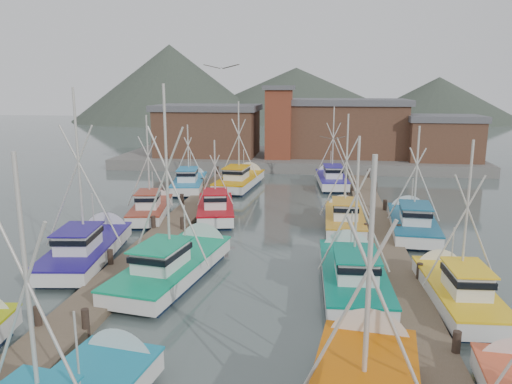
# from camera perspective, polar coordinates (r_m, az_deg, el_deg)

# --- Properties ---
(ground) EXTENTS (260.00, 260.00, 0.00)m
(ground) POSITION_cam_1_polar(r_m,az_deg,el_deg) (28.00, 0.84, -8.31)
(ground) COLOR #495754
(ground) RESTS_ON ground
(dock_left) EXTENTS (2.30, 46.00, 1.50)m
(dock_left) POSITION_cam_1_polar(r_m,az_deg,el_deg) (33.14, -10.49, -4.86)
(dock_left) COLOR brown
(dock_left) RESTS_ON ground
(dock_right) EXTENTS (2.30, 46.00, 1.50)m
(dock_right) POSITION_cam_1_polar(r_m,az_deg,el_deg) (31.85, 14.38, -5.75)
(dock_right) COLOR brown
(dock_right) RESTS_ON ground
(quay) EXTENTS (44.00, 16.00, 1.20)m
(quay) POSITION_cam_1_polar(r_m,az_deg,el_deg) (63.80, 4.67, 3.81)
(quay) COLOR slate
(quay) RESTS_ON ground
(shed_left) EXTENTS (12.72, 8.48, 6.20)m
(shed_left) POSITION_cam_1_polar(r_m,az_deg,el_deg) (62.89, -5.50, 7.10)
(shed_left) COLOR brown
(shed_left) RESTS_ON quay
(shed_center) EXTENTS (14.84, 9.54, 6.90)m
(shed_center) POSITION_cam_1_polar(r_m,az_deg,el_deg) (63.35, 10.21, 7.32)
(shed_center) COLOR brown
(shed_center) RESTS_ON quay
(shed_right) EXTENTS (8.48, 6.36, 5.20)m
(shed_right) POSITION_cam_1_polar(r_m,az_deg,el_deg) (61.97, 20.56, 5.85)
(shed_right) COLOR brown
(shed_right) RESTS_ON quay
(lookout_tower) EXTENTS (3.60, 3.60, 8.50)m
(lookout_tower) POSITION_cam_1_polar(r_m,az_deg,el_deg) (59.43, 2.61, 8.03)
(lookout_tower) COLOR brown
(lookout_tower) RESTS_ON quay
(distant_hills) EXTENTS (175.00, 140.00, 42.00)m
(distant_hills) POSITION_cam_1_polar(r_m,az_deg,el_deg) (149.81, 1.39, 8.37)
(distant_hills) COLOR #3F483C
(distant_hills) RESTS_ON ground
(boat_4) EXTENTS (4.55, 10.09, 10.73)m
(boat_4) POSITION_cam_1_polar(r_m,az_deg,el_deg) (26.47, -9.01, -8.12)
(boat_4) COLOR #0F1E35
(boat_4) RESTS_ON ground
(boat_5) EXTENTS (3.44, 9.53, 8.36)m
(boat_5) POSITION_cam_1_polar(r_m,az_deg,el_deg) (25.48, 10.91, -9.03)
(boat_5) COLOR #0F1E35
(boat_5) RESTS_ON ground
(boat_6) EXTENTS (4.24, 9.65, 10.49)m
(boat_6) POSITION_cam_1_polar(r_m,az_deg,el_deg) (30.26, -18.50, -6.00)
(boat_6) COLOR #0F1E35
(boat_6) RESTS_ON ground
(boat_7) EXTENTS (3.29, 8.01, 8.17)m
(boat_7) POSITION_cam_1_polar(r_m,az_deg,el_deg) (24.82, 21.79, -10.29)
(boat_7) COLOR #0F1E35
(boat_7) RESTS_ON ground
(boat_8) EXTENTS (4.10, 8.55, 6.54)m
(boat_8) POSITION_cam_1_polar(r_m,az_deg,el_deg) (37.87, -4.64, -1.83)
(boat_8) COLOR #0F1E35
(boat_8) RESTS_ON ground
(boat_9) EXTENTS (3.42, 8.27, 8.58)m
(boat_9) POSITION_cam_1_polar(r_m,az_deg,el_deg) (35.34, 10.03, -2.99)
(boat_9) COLOR #0F1E35
(boat_9) RESTS_ON ground
(boat_10) EXTENTS (3.55, 7.98, 8.25)m
(boat_10) POSITION_cam_1_polar(r_m,az_deg,el_deg) (38.35, -11.82, -1.86)
(boat_10) COLOR #0F1E35
(boat_10) RESTS_ON ground
(boat_11) EXTENTS (3.46, 9.14, 8.01)m
(boat_11) POSITION_cam_1_polar(r_m,az_deg,el_deg) (35.45, 17.38, -3.32)
(boat_11) COLOR #0F1E35
(boat_11) RESTS_ON ground
(boat_12) EXTENTS (3.91, 9.84, 9.15)m
(boat_12) POSITION_cam_1_polar(r_m,az_deg,el_deg) (48.85, -1.72, 1.38)
(boat_12) COLOR #0F1E35
(boat_12) RESTS_ON ground
(boat_13) EXTENTS (3.37, 8.50, 8.44)m
(boat_13) POSITION_cam_1_polar(r_m,az_deg,el_deg) (49.91, 8.59, 1.48)
(boat_13) COLOR #0F1E35
(boat_13) RESTS_ON ground
(boat_14) EXTENTS (3.77, 8.84, 6.91)m
(boat_14) POSITION_cam_1_polar(r_m,az_deg,el_deg) (48.08, -7.56, 1.10)
(boat_14) COLOR #0F1E35
(boat_14) RESTS_ON ground
(gull_near) EXTENTS (1.55, 0.65, 0.24)m
(gull_near) POSITION_cam_1_polar(r_m,az_deg,el_deg) (21.49, -3.98, 14.05)
(gull_near) COLOR slate
(gull_near) RESTS_ON ground
(gull_far) EXTENTS (1.55, 0.64, 0.24)m
(gull_far) POSITION_cam_1_polar(r_m,az_deg,el_deg) (30.51, 8.77, 6.11)
(gull_far) COLOR slate
(gull_far) RESTS_ON ground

